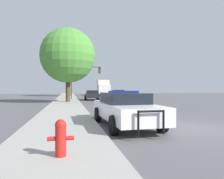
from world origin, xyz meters
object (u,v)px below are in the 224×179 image
car_background_distant (100,92)px  car_background_midblock (92,95)px  traffic_light (84,75)px  box_truck (103,87)px  tree_sidewalk_far (70,67)px  fire_hydrant (61,137)px  car_background_oncoming (118,94)px  police_car (125,108)px  tree_sidewalk_mid (68,56)px

car_background_distant → car_background_midblock: bearing=-97.6°
car_background_midblock → traffic_light: bearing=126.7°
box_truck → car_background_distant: bearing=-84.7°
car_background_distant → tree_sidewalk_far: (-6.85, -7.68, 4.94)m
traffic_light → box_truck: bearing=71.8°
fire_hydrant → traffic_light: bearing=85.0°
car_background_midblock → car_background_oncoming: bearing=31.1°
fire_hydrant → car_background_midblock: (3.17, 24.30, 0.15)m
fire_hydrant → car_background_midblock: bearing=82.6°
car_background_oncoming → car_background_midblock: (-4.17, -2.31, -0.01)m
traffic_light → fire_hydrant: bearing=-95.0°
police_car → tree_sidewalk_far: tree_sidewalk_far is taller
traffic_light → car_background_oncoming: size_ratio=1.07×
box_truck → tree_sidewalk_far: bearing=31.1°
fire_hydrant → car_background_distant: 45.89m
tree_sidewalk_mid → traffic_light: bearing=70.6°
car_background_distant → car_background_oncoming: bearing=-86.3°
car_background_midblock → fire_hydrant: bearing=-95.3°
car_background_midblock → car_background_distant: bearing=81.0°
box_truck → tree_sidewalk_mid: bearing=75.3°
police_car → car_background_midblock: 20.19m
fire_hydrant → tree_sidewalk_mid: size_ratio=0.10×
car_background_distant → tree_sidewalk_far: bearing=-128.2°
fire_hydrant → box_truck: (7.39, 41.20, 1.17)m
box_truck → tree_sidewalk_mid: (-7.32, -21.81, 3.44)m
car_background_oncoming → traffic_light: bearing=12.1°
police_car → box_truck: bearing=-100.2°
police_car → car_background_oncoming: police_car is taller
traffic_light → box_truck: traffic_light is taller
police_car → fire_hydrant: police_car is taller
police_car → car_background_oncoming: 23.00m
police_car → fire_hydrant: size_ratio=6.43×
car_background_oncoming → tree_sidewalk_far: 13.92m
police_car → box_truck: (4.85, 37.09, 0.97)m
tree_sidewalk_far → box_truck: bearing=27.2°
fire_hydrant → traffic_light: traffic_light is taller
car_background_midblock → tree_sidewalk_far: 14.49m
car_background_oncoming → tree_sidewalk_mid: 11.17m
car_background_midblock → box_truck: (4.22, 16.90, 1.02)m
car_background_midblock → box_truck: bearing=78.1°
box_truck → car_background_midblock: bearing=79.9°
traffic_light → car_background_midblock: bearing=-55.4°
car_background_oncoming → box_truck: bearing=-89.1°
traffic_light → tree_sidewalk_far: size_ratio=0.56×
fire_hydrant → tree_sidewalk_mid: (0.07, 19.39, 4.61)m
car_background_distant → box_truck: size_ratio=0.66×
car_background_midblock → tree_sidewalk_mid: size_ratio=0.50×
police_car → tree_sidewalk_mid: bearing=-83.5°
police_car → traffic_light: traffic_light is taller
fire_hydrant → car_background_distant: (7.29, 45.31, 0.19)m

